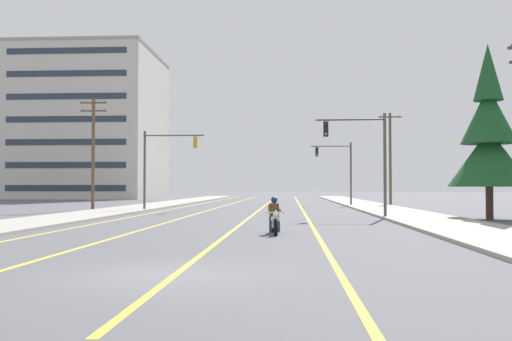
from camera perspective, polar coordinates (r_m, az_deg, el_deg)
name	(u,v)px	position (r m, az deg, el deg)	size (l,w,h in m)	color
ground_plane	(162,275)	(12.25, -9.38, -10.30)	(400.00, 400.00, 0.00)	#515156
lane_stripe_center	(265,205)	(56.89, 0.92, -3.51)	(0.16, 100.00, 0.01)	yellow
lane_stripe_left	(226,205)	(57.19, -3.03, -3.50)	(0.16, 100.00, 0.01)	yellow
lane_stripe_right	(300,205)	(56.85, 4.42, -3.51)	(0.16, 100.00, 0.01)	yellow
lane_stripe_far_left	(193,205)	(57.66, -6.35, -3.48)	(0.16, 100.00, 0.01)	yellow
sidewalk_kerb_right	(373,207)	(52.39, 11.63, -3.56)	(4.40, 110.00, 0.14)	#9E998E
sidewalk_kerb_left	(149,206)	(53.41, -10.62, -3.53)	(4.40, 110.00, 0.14)	#9E998E
motorcycle_with_rider	(274,219)	(22.46, 1.85, -4.87)	(0.70, 2.19, 1.46)	black
traffic_signal_near_right	(365,150)	(34.35, 10.84, 2.06)	(4.15, 0.38, 6.20)	#47474C
traffic_signal_near_left	(162,158)	(44.86, -9.39, 1.23)	(4.75, 0.40, 6.20)	#47474C
traffic_signal_mid_right	(340,165)	(56.30, 8.35, 0.60)	(3.97, 0.37, 6.20)	#47474C
utility_pole_left_near	(93,149)	(47.42, -15.97, 2.06)	(2.17, 0.26, 9.00)	brown
utility_pole_right_far	(390,157)	(59.83, 13.27, 1.35)	(2.34, 0.26, 9.42)	brown
conifer_tree_right_verge_near	(489,139)	(34.93, 22.24, 2.97)	(4.55, 4.55, 10.01)	#423023
apartment_building_far_left_block	(91,125)	(98.20, -16.19, 4.35)	(21.72, 21.37, 23.99)	beige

